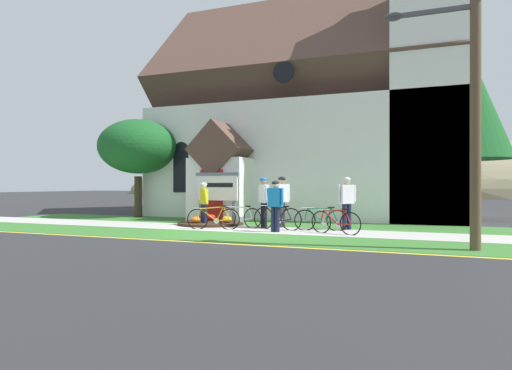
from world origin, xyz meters
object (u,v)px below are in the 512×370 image
(bicycle_white, at_px, (277,218))
(bicycle_green, at_px, (214,218))
(cyclist_in_red_jersey, at_px, (347,199))
(yard_deciduous_tree, at_px, (138,147))
(utility_pole, at_px, (470,57))
(cyclist_in_yellow_jersey, at_px, (282,197))
(cyclist_in_green_jersey, at_px, (264,198))
(cyclist_in_blue_jersey, at_px, (275,202))
(roadside_conifer, at_px, (464,99))
(bicycle_red, at_px, (240,217))
(cyclist_in_orange_jersey, at_px, (204,201))
(bicycle_black, at_px, (336,222))
(bicycle_blue, at_px, (321,220))
(church_sign, at_px, (217,189))

(bicycle_white, relative_size, bicycle_green, 1.02)
(cyclist_in_red_jersey, relative_size, yard_deciduous_tree, 0.39)
(utility_pole, relative_size, yard_deciduous_tree, 1.77)
(cyclist_in_yellow_jersey, distance_m, cyclist_in_green_jersey, 0.66)
(cyclist_in_blue_jersey, distance_m, cyclist_in_green_jersey, 1.37)
(roadside_conifer, bearing_deg, bicycle_red, -137.08)
(cyclist_in_orange_jersey, distance_m, roadside_conifer, 12.08)
(cyclist_in_blue_jersey, bearing_deg, utility_pole, -20.14)
(bicycle_green, height_order, utility_pole, utility_pole)
(bicycle_black, relative_size, cyclist_in_red_jersey, 0.93)
(yard_deciduous_tree, bearing_deg, utility_pole, -23.45)
(utility_pole, xyz_separation_m, yard_deciduous_tree, (-13.38, 5.80, -1.19))
(yard_deciduous_tree, bearing_deg, cyclist_in_green_jersey, -20.70)
(bicycle_blue, height_order, cyclist_in_green_jersey, cyclist_in_green_jersey)
(bicycle_red, xyz_separation_m, yard_deciduous_tree, (-6.39, 2.91, 2.87))
(bicycle_red, height_order, bicycle_green, bicycle_green)
(bicycle_red, bearing_deg, bicycle_black, -11.64)
(bicycle_white, height_order, bicycle_blue, bicycle_white)
(bicycle_white, xyz_separation_m, cyclist_in_green_jersey, (-0.61, 0.36, 0.65))
(cyclist_in_blue_jersey, relative_size, cyclist_in_green_jersey, 0.93)
(church_sign, relative_size, bicycle_white, 1.11)
(bicycle_red, height_order, yard_deciduous_tree, yard_deciduous_tree)
(bicycle_white, xyz_separation_m, cyclist_in_red_jersey, (2.16, 0.77, 0.65))
(cyclist_in_green_jersey, bearing_deg, bicycle_black, -18.86)
(church_sign, height_order, cyclist_in_yellow_jersey, church_sign)
(bicycle_red, height_order, bicycle_white, bicycle_white)
(bicycle_black, height_order, bicycle_red, bicycle_black)
(bicycle_white, bearing_deg, cyclist_in_blue_jersey, -76.46)
(cyclist_in_green_jersey, height_order, utility_pole, utility_pole)
(bicycle_black, xyz_separation_m, bicycle_red, (-3.48, 0.72, 0.01))
(bicycle_black, bearing_deg, bicycle_green, -177.94)
(cyclist_in_green_jersey, bearing_deg, bicycle_green, -142.88)
(cyclist_in_blue_jersey, xyz_separation_m, cyclist_in_yellow_jersey, (-0.27, 1.51, 0.11))
(utility_pole, bearing_deg, bicycle_red, 157.56)
(bicycle_green, height_order, cyclist_in_yellow_jersey, cyclist_in_yellow_jersey)
(bicycle_white, relative_size, bicycle_blue, 1.03)
(bicycle_red, distance_m, cyclist_in_orange_jersey, 1.74)
(bicycle_white, xyz_separation_m, cyclist_in_yellow_jersey, (-0.09, 0.76, 0.67))
(bicycle_green, bearing_deg, bicycle_white, 19.23)
(bicycle_green, bearing_deg, yard_deciduous_tree, 146.92)
(bicycle_black, distance_m, cyclist_in_orange_jersey, 5.23)
(bicycle_green, bearing_deg, cyclist_in_blue_jersey, -1.30)
(bicycle_red, relative_size, yard_deciduous_tree, 0.39)
(cyclist_in_red_jersey, bearing_deg, yard_deciduous_tree, 166.96)
(bicycle_green, distance_m, yard_deciduous_tree, 7.49)
(cyclist_in_orange_jersey, distance_m, utility_pole, 9.85)
(church_sign, relative_size, cyclist_in_green_jersey, 1.12)
(roadside_conifer, bearing_deg, cyclist_in_yellow_jersey, -134.03)
(bicycle_red, bearing_deg, cyclist_in_orange_jersey, 167.34)
(cyclist_in_orange_jersey, relative_size, utility_pole, 0.20)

